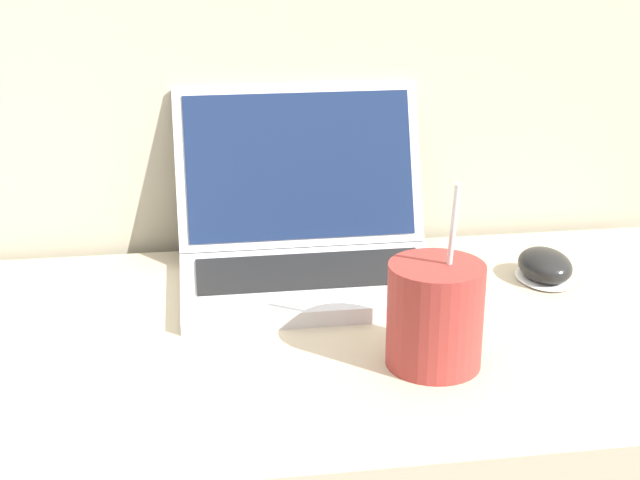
# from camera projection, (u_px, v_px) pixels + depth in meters

# --- Properties ---
(laptop) EXTENTS (0.34, 0.30, 0.23)m
(laptop) POSITION_uv_depth(u_px,v_px,m) (309.00, 237.00, 1.17)
(laptop) COLOR silver
(laptop) RESTS_ON desk
(drink_cup) EXTENTS (0.10, 0.10, 0.21)m
(drink_cup) POSITION_uv_depth(u_px,v_px,m) (435.00, 313.00, 0.93)
(drink_cup) COLOR #9E332D
(drink_cup) RESTS_ON desk
(computer_mouse) EXTENTS (0.07, 0.10, 0.04)m
(computer_mouse) POSITION_uv_depth(u_px,v_px,m) (545.00, 267.00, 1.16)
(computer_mouse) COLOR white
(computer_mouse) RESTS_ON desk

